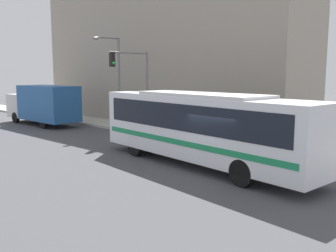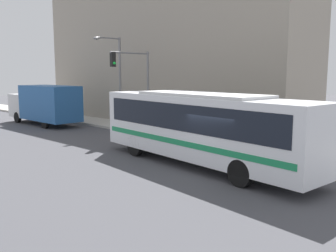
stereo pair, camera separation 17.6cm
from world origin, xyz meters
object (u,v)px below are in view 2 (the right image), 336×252
object	(u,v)px
fire_hydrant	(231,137)
pedestrian_near_corner	(119,115)
delivery_truck	(45,104)
city_bus	(201,124)
street_lamp	(117,74)
parking_meter	(167,121)
traffic_light_pole	(136,77)

from	to	relation	value
fire_hydrant	pedestrian_near_corner	xyz separation A→B (m)	(0.45, 10.54, 0.46)
delivery_truck	fire_hydrant	xyz separation A→B (m)	(2.65, -16.22, -1.17)
city_bus	fire_hydrant	size ratio (longest dim) A/B	15.97
fire_hydrant	street_lamp	distance (m)	10.74
parking_meter	street_lamp	xyz separation A→B (m)	(-0.08, 5.06, 3.07)
fire_hydrant	parking_meter	xyz separation A→B (m)	(0.00, 5.07, 0.49)
fire_hydrant	parking_meter	size ratio (longest dim) A/B	0.59
city_bus	parking_meter	xyz separation A→B (m)	(4.61, 6.54, -0.88)
city_bus	delivery_truck	xyz separation A→B (m)	(1.96, 17.69, -0.19)
delivery_truck	traffic_light_pole	size ratio (longest dim) A/B	1.46
fire_hydrant	pedestrian_near_corner	distance (m)	10.56
delivery_truck	city_bus	bearing A→B (deg)	-96.32
traffic_light_pole	city_bus	bearing A→B (deg)	-113.33
fire_hydrant	pedestrian_near_corner	world-z (taller)	pedestrian_near_corner
fire_hydrant	traffic_light_pole	bearing A→B (deg)	97.77
parking_meter	pedestrian_near_corner	world-z (taller)	pedestrian_near_corner
city_bus	street_lamp	distance (m)	12.64
fire_hydrant	traffic_light_pole	size ratio (longest dim) A/B	0.14
delivery_truck	pedestrian_near_corner	size ratio (longest dim) A/B	4.87
delivery_truck	parking_meter	world-z (taller)	delivery_truck
pedestrian_near_corner	parking_meter	bearing A→B (deg)	-94.66
delivery_truck	parking_meter	size ratio (longest dim) A/B	6.28
traffic_light_pole	pedestrian_near_corner	xyz separation A→B (m)	(1.40, 3.54, -2.89)
street_lamp	pedestrian_near_corner	bearing A→B (deg)	38.27
pedestrian_near_corner	street_lamp	bearing A→B (deg)	-141.73
traffic_light_pole	street_lamp	size ratio (longest dim) A/B	0.83
traffic_light_pole	street_lamp	distance (m)	3.26
delivery_truck	street_lamp	world-z (taller)	street_lamp
street_lamp	fire_hydrant	bearing A→B (deg)	-89.57
city_bus	fire_hydrant	xyz separation A→B (m)	(4.61, 1.47, -1.37)
city_bus	parking_meter	distance (m)	8.05
city_bus	street_lamp	world-z (taller)	street_lamp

